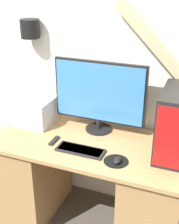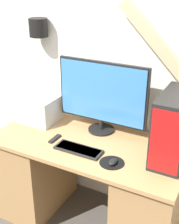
{
  "view_description": "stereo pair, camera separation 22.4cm",
  "coord_description": "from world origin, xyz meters",
  "px_view_note": "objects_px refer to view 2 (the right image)",
  "views": [
    {
      "loc": [
        0.75,
        -1.53,
        1.98
      ],
      "look_at": [
        0.0,
        0.36,
        1.04
      ],
      "focal_mm": 50.0,
      "sensor_mm": 36.0,
      "label": 1
    },
    {
      "loc": [
        0.96,
        -1.44,
        1.98
      ],
      "look_at": [
        0.0,
        0.36,
        1.04
      ],
      "focal_mm": 50.0,
      "sensor_mm": 36.0,
      "label": 2
    }
  ],
  "objects_px": {
    "keyboard": "(78,149)",
    "remote_control": "(55,139)",
    "printer": "(41,108)",
    "mouse": "(113,162)",
    "computer_tower": "(174,128)",
    "monitor": "(102,95)"
  },
  "relations": [
    {
      "from": "remote_control",
      "to": "printer",
      "type": "bearing_deg",
      "value": 141.63
    },
    {
      "from": "monitor",
      "to": "remote_control",
      "type": "height_order",
      "value": "monitor"
    },
    {
      "from": "keyboard",
      "to": "mouse",
      "type": "height_order",
      "value": "mouse"
    },
    {
      "from": "mouse",
      "to": "remote_control",
      "type": "height_order",
      "value": "mouse"
    },
    {
      "from": "monitor",
      "to": "computer_tower",
      "type": "xyz_separation_m",
      "value": [
        0.6,
        -0.14,
        -0.07
      ]
    },
    {
      "from": "keyboard",
      "to": "remote_control",
      "type": "height_order",
      "value": "keyboard"
    },
    {
      "from": "remote_control",
      "to": "mouse",
      "type": "bearing_deg",
      "value": -9.83
    },
    {
      "from": "printer",
      "to": "keyboard",
      "type": "bearing_deg",
      "value": -28.23
    },
    {
      "from": "monitor",
      "to": "computer_tower",
      "type": "height_order",
      "value": "monitor"
    },
    {
      "from": "monitor",
      "to": "remote_control",
      "type": "distance_m",
      "value": 0.49
    },
    {
      "from": "keyboard",
      "to": "computer_tower",
      "type": "distance_m",
      "value": 0.68
    },
    {
      "from": "mouse",
      "to": "printer",
      "type": "xyz_separation_m",
      "value": [
        -0.82,
        0.33,
        0.09
      ]
    },
    {
      "from": "computer_tower",
      "to": "remote_control",
      "type": "distance_m",
      "value": 0.89
    },
    {
      "from": "computer_tower",
      "to": "printer",
      "type": "bearing_deg",
      "value": 176.46
    },
    {
      "from": "keyboard",
      "to": "printer",
      "type": "height_order",
      "value": "printer"
    },
    {
      "from": "keyboard",
      "to": "remote_control",
      "type": "bearing_deg",
      "value": 167.67
    },
    {
      "from": "keyboard",
      "to": "computer_tower",
      "type": "xyz_separation_m",
      "value": [
        0.61,
        0.22,
        0.23
      ]
    },
    {
      "from": "computer_tower",
      "to": "keyboard",
      "type": "bearing_deg",
      "value": -160.34
    },
    {
      "from": "computer_tower",
      "to": "printer",
      "type": "distance_m",
      "value": 1.15
    },
    {
      "from": "mouse",
      "to": "computer_tower",
      "type": "xyz_separation_m",
      "value": [
        0.32,
        0.26,
        0.22
      ]
    },
    {
      "from": "computer_tower",
      "to": "printer",
      "type": "relative_size",
      "value": 1.5
    },
    {
      "from": "printer",
      "to": "remote_control",
      "type": "height_order",
      "value": "printer"
    }
  ]
}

